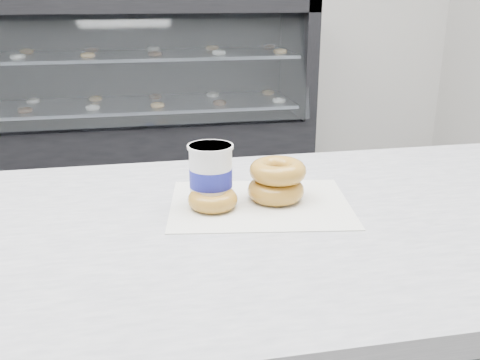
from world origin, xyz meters
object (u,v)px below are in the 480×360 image
object	(u,v)px
coffee_cup	(211,174)
donut_stack	(277,180)
donut_single	(213,199)
display_case	(127,118)

from	to	relation	value
coffee_cup	donut_stack	bearing A→B (deg)	-4.65
donut_single	coffee_cup	size ratio (longest dim) A/B	0.81
donut_stack	coffee_cup	xyz separation A→B (m)	(-0.13, 0.01, 0.02)
display_case	donut_single	xyz separation A→B (m)	(0.19, -2.66, 0.43)
display_case	donut_stack	size ratio (longest dim) A/B	15.44
display_case	donut_single	distance (m)	2.70
donut_single	display_case	bearing A→B (deg)	94.14
donut_stack	coffee_cup	bearing A→B (deg)	176.42
donut_single	coffee_cup	world-z (taller)	coffee_cup
donut_stack	coffee_cup	size ratio (longest dim) A/B	1.34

